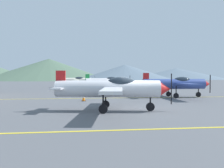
# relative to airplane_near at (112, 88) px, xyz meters

# --- Properties ---
(ground_plane) EXTENTS (400.00, 400.00, 0.00)m
(ground_plane) POSITION_rel_airplane_near_xyz_m (1.82, 0.05, -1.42)
(ground_plane) COLOR #54565B
(apron_line_near) EXTENTS (80.00, 0.16, 0.01)m
(apron_line_near) POSITION_rel_airplane_near_xyz_m (1.82, -4.93, -1.41)
(apron_line_near) COLOR yellow
(apron_line_near) RESTS_ON ground_plane
(apron_line_far) EXTENTS (80.00, 0.16, 0.01)m
(apron_line_far) POSITION_rel_airplane_near_xyz_m (1.82, 8.03, -1.41)
(apron_line_far) COLOR yellow
(apron_line_far) RESTS_ON ground_plane
(airplane_near) EXTENTS (7.34, 8.41, 2.51)m
(airplane_near) POSITION_rel_airplane_near_xyz_m (0.00, 0.00, 0.00)
(airplane_near) COLOR silver
(airplane_near) RESTS_ON ground_plane
(airplane_mid) EXTENTS (7.25, 8.36, 2.51)m
(airplane_mid) POSITION_rel_airplane_near_xyz_m (7.65, 8.06, 0.00)
(airplane_mid) COLOR #33478C
(airplane_mid) RESTS_ON ground_plane
(airplane_far) EXTENTS (7.36, 8.38, 2.51)m
(airplane_far) POSITION_rel_airplane_near_xyz_m (1.70, 19.81, 0.00)
(airplane_far) COLOR silver
(airplane_far) RESTS_ON ground_plane
(airplane_back) EXTENTS (7.31, 8.41, 2.51)m
(airplane_back) POSITION_rel_airplane_near_xyz_m (-3.60, 30.09, 0.00)
(airplane_back) COLOR silver
(airplane_back) RESTS_ON ground_plane
(car_sedan) EXTENTS (4.13, 4.46, 1.62)m
(car_sedan) POSITION_rel_airplane_near_xyz_m (4.68, 34.64, -0.57)
(car_sedan) COLOR red
(car_sedan) RESTS_ON ground_plane
(traffic_cone_front) EXTENTS (0.36, 0.36, 0.59)m
(traffic_cone_front) POSITION_rel_airplane_near_xyz_m (-1.83, 5.71, -1.13)
(traffic_cone_front) COLOR black
(traffic_cone_front) RESTS_ON ground_plane
(hill_centerleft) EXTENTS (76.96, 76.96, 13.36)m
(hill_centerleft) POSITION_rel_airplane_near_xyz_m (-24.98, 126.66, 5.26)
(hill_centerleft) COLOR #4C6651
(hill_centerleft) RESTS_ON ground_plane
(hill_centerright) EXTENTS (57.40, 57.40, 9.14)m
(hill_centerright) POSITION_rel_airplane_near_xyz_m (20.49, 110.82, 3.15)
(hill_centerright) COLOR slate
(hill_centerright) RESTS_ON ground_plane
(hill_right) EXTENTS (78.98, 78.98, 9.07)m
(hill_right) POSITION_rel_airplane_near_xyz_m (71.38, 158.02, 3.12)
(hill_right) COLOR slate
(hill_right) RESTS_ON ground_plane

